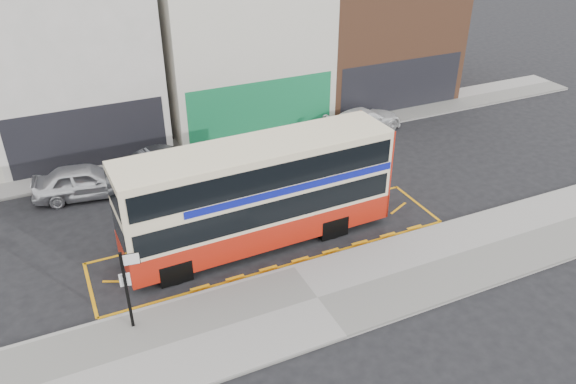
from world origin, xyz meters
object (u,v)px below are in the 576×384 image
car_silver (85,181)px  street_tree_right (334,62)px  double_decker_bus (259,193)px  car_white (364,121)px  car_grey (166,162)px  bus_stop_post (128,283)px

car_silver → street_tree_right: (14.74, 3.95, 2.47)m
double_decker_bus → car_white: bearing=37.0°
double_decker_bus → street_tree_right: bearing=47.9°
car_silver → car_grey: (3.76, 0.46, -0.07)m
car_grey → car_silver: bearing=85.4°
bus_stop_post → car_silver: bearing=99.2°
street_tree_right → car_silver: bearing=-165.0°
car_grey → double_decker_bus: bearing=-175.8°
double_decker_bus → car_silver: size_ratio=2.36×
street_tree_right → car_white: bearing=-83.8°
car_silver → double_decker_bus: bearing=-130.1°
double_decker_bus → car_white: 12.03m
car_silver → street_tree_right: size_ratio=0.94×
car_white → street_tree_right: (-0.33, 3.07, 2.55)m
bus_stop_post → car_white: bus_stop_post is taller
double_decker_bus → car_silver: (-5.76, 6.57, -1.45)m
bus_stop_post → street_tree_right: bearing=50.4°
street_tree_right → double_decker_bus: bearing=-130.5°
bus_stop_post → street_tree_right: size_ratio=0.60×
double_decker_bus → car_grey: (-2.00, 7.03, -1.52)m
street_tree_right → car_grey: bearing=-162.4°
double_decker_bus → car_white: double_decker_bus is taller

